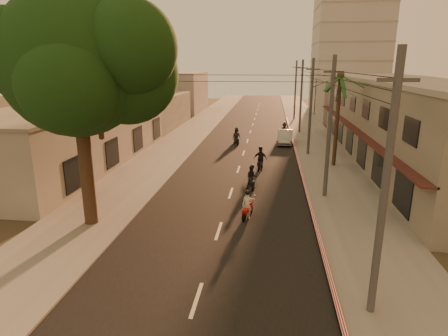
{
  "coord_description": "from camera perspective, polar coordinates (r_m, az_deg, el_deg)",
  "views": [
    {
      "loc": [
        2.5,
        -15.84,
        8.45
      ],
      "look_at": [
        -0.3,
        6.73,
        2.12
      ],
      "focal_mm": 30.0,
      "sensor_mm": 36.0,
      "label": 1
    }
  ],
  "objects": [
    {
      "name": "distant_tower",
      "position": [
        73.3,
        18.74,
        19.12
      ],
      "size": [
        12.1,
        12.1,
        28.0
      ],
      "color": "#B7B5B2",
      "rests_on": "ground"
    },
    {
      "name": "scooter_mid_a",
      "position": [
        26.16,
        4.27,
        -1.51
      ],
      "size": [
        1.01,
        1.77,
        1.75
      ],
      "rotation": [
        0.0,
        0.0,
        0.17
      ],
      "color": "black",
      "rests_on": "ground"
    },
    {
      "name": "utility_poles",
      "position": [
        36.08,
        13.26,
        12.11
      ],
      "size": [
        1.2,
        48.26,
        9.0
      ],
      "color": "#38383A",
      "rests_on": "ground"
    },
    {
      "name": "filler_left_near",
      "position": [
        52.87,
        -11.28,
        8.46
      ],
      "size": [
        8.0,
        14.0,
        4.4
      ],
      "primitive_type": "cube",
      "color": "#A49D94",
      "rests_on": "ground"
    },
    {
      "name": "parked_car",
      "position": [
        41.64,
        9.29,
        4.69
      ],
      "size": [
        2.13,
        4.73,
        1.5
      ],
      "primitive_type": "imported",
      "rotation": [
        0.0,
        0.0,
        -0.06
      ],
      "color": "gray",
      "rests_on": "ground"
    },
    {
      "name": "left_building",
      "position": [
        34.58,
        -21.58,
        4.72
      ],
      "size": [
        8.2,
        24.2,
        5.2
      ],
      "color": "#A49D94",
      "rests_on": "ground"
    },
    {
      "name": "broadleaf_tree",
      "position": [
        20.16,
        -20.49,
        14.68
      ],
      "size": [
        9.6,
        8.7,
        12.1
      ],
      "color": "black",
      "rests_on": "ground"
    },
    {
      "name": "scooter_mid_b",
      "position": [
        30.9,
        5.55,
        1.32
      ],
      "size": [
        1.21,
        2.02,
        1.99
      ],
      "rotation": [
        0.0,
        0.0,
        -0.13
      ],
      "color": "black",
      "rests_on": "ground"
    },
    {
      "name": "sidewalk_left",
      "position": [
        38.14,
        -8.31,
        2.68
      ],
      "size": [
        5.0,
        140.0,
        0.12
      ],
      "primitive_type": "cube",
      "color": "slate",
      "rests_on": "ground"
    },
    {
      "name": "sidewalk_right",
      "position": [
        37.14,
        14.64,
        1.98
      ],
      "size": [
        5.0,
        140.0,
        0.12
      ],
      "primitive_type": "cube",
      "color": "slate",
      "rests_on": "ground"
    },
    {
      "name": "shophouse_row",
      "position": [
        36.04,
        25.71,
        6.37
      ],
      "size": [
        8.8,
        34.2,
        7.3
      ],
      "color": "gray",
      "rests_on": "ground"
    },
    {
      "name": "curb_stripe",
      "position": [
        32.05,
        11.48,
        0.13
      ],
      "size": [
        0.2,
        60.0,
        0.2
      ],
      "primitive_type": "cube",
      "color": "#B01512",
      "rests_on": "ground"
    },
    {
      "name": "ground",
      "position": [
        18.12,
        -1.71,
        -12.25
      ],
      "size": [
        160.0,
        160.0,
        0.0
      ],
      "primitive_type": "plane",
      "color": "#383023",
      "rests_on": "ground"
    },
    {
      "name": "road",
      "position": [
        36.9,
        3.01,
        2.31
      ],
      "size": [
        10.0,
        140.0,
        0.02
      ],
      "primitive_type": "cube",
      "color": "black",
      "rests_on": "ground"
    },
    {
      "name": "scooter_far_b",
      "position": [
        45.52,
        9.16,
        5.71
      ],
      "size": [
        1.24,
        1.83,
        1.8
      ],
      "rotation": [
        0.0,
        0.0,
        0.11
      ],
      "color": "black",
      "rests_on": "ground"
    },
    {
      "name": "scooter_far_a",
      "position": [
        40.62,
        1.9,
        4.77
      ],
      "size": [
        1.19,
        1.87,
        1.9
      ],
      "rotation": [
        0.0,
        0.0,
        0.3
      ],
      "color": "black",
      "rests_on": "ground"
    },
    {
      "name": "palm_tree",
      "position": [
        32.33,
        17.3,
        12.57
      ],
      "size": [
        5.0,
        5.0,
        8.2
      ],
      "color": "black",
      "rests_on": "ground"
    },
    {
      "name": "filler_left_far",
      "position": [
        69.99,
        -6.71,
        11.39
      ],
      "size": [
        8.0,
        14.0,
        7.0
      ],
      "primitive_type": "cube",
      "color": "#A49D94",
      "rests_on": "ground"
    },
    {
      "name": "scooter_red",
      "position": [
        21.22,
        3.57,
        -5.77
      ],
      "size": [
        0.84,
        1.67,
        1.68
      ],
      "rotation": [
        0.0,
        0.0,
        -0.26
      ],
      "color": "black",
      "rests_on": "ground"
    },
    {
      "name": "filler_right",
      "position": [
        62.15,
        17.98,
        9.78
      ],
      "size": [
        8.0,
        14.0,
        6.0
      ],
      "primitive_type": "cube",
      "color": "#A49D94",
      "rests_on": "ground"
    }
  ]
}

